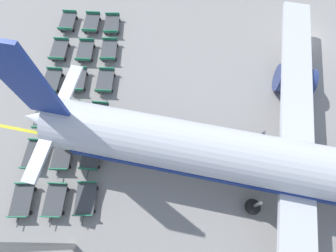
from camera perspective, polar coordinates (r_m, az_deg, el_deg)
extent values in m
plane|color=gray|center=(33.61, 27.78, 16.72)|extent=(500.00, 500.00, 0.00)
cylinder|color=silver|center=(21.98, 31.16, -8.70)|extent=(5.49, 41.43, 3.83)
cone|color=silver|center=(22.20, -23.93, 0.98)|extent=(3.82, 4.74, 3.64)
cube|color=navy|center=(17.52, -28.59, 8.32)|extent=(0.40, 2.88, 7.16)
cube|color=silver|center=(21.49, -23.34, 1.41)|extent=(9.94, 1.40, 0.24)
cube|color=silver|center=(22.02, 26.25, -8.85)|extent=(35.46, 3.94, 0.44)
cylinder|color=navy|center=(27.60, 25.79, 8.96)|extent=(2.71, 3.33, 2.59)
cube|color=navy|center=(22.54, 30.35, -9.20)|extent=(5.40, 37.30, 0.69)
cylinder|color=#56565B|center=(21.50, 18.73, -15.97)|extent=(0.24, 0.24, 2.03)
sphere|color=black|center=(22.46, 17.94, -16.39)|extent=(1.22, 1.22, 1.22)
cylinder|color=#56565B|center=(23.22, 19.51, -2.20)|extent=(0.24, 0.24, 2.03)
sphere|color=black|center=(24.11, 18.78, -3.12)|extent=(1.22, 1.22, 1.22)
cube|color=#424449|center=(32.85, -21.00, 20.54)|extent=(2.79, 1.82, 0.10)
cube|color=#237F56|center=(31.88, -21.62, 19.13)|extent=(0.24, 1.55, 0.32)
cube|color=#237F56|center=(33.58, -20.65, 22.37)|extent=(0.24, 1.55, 0.32)
cube|color=#333338|center=(31.85, -21.56, 18.22)|extent=(0.70, 0.13, 0.06)
sphere|color=black|center=(32.74, -22.24, 18.82)|extent=(0.36, 0.36, 0.36)
sphere|color=black|center=(32.25, -19.98, 19.00)|extent=(0.36, 0.36, 0.36)
sphere|color=black|center=(33.95, -21.55, 21.14)|extent=(0.36, 0.36, 0.36)
sphere|color=black|center=(33.48, -19.32, 21.34)|extent=(0.36, 0.36, 0.36)
cube|color=#424449|center=(30.38, -22.62, 15.12)|extent=(2.80, 1.83, 0.10)
cube|color=#237F56|center=(29.50, -23.30, 13.42)|extent=(0.25, 1.55, 0.32)
cube|color=#237F56|center=(31.01, -22.25, 17.22)|extent=(0.25, 1.55, 0.32)
cube|color=#333338|center=(29.52, -23.22, 12.43)|extent=(0.70, 0.13, 0.06)
sphere|color=black|center=(30.39, -23.91, 13.24)|extent=(0.36, 0.36, 0.36)
sphere|color=black|center=(29.85, -21.56, 13.36)|extent=(0.36, 0.36, 0.36)
sphere|color=black|center=(31.46, -23.15, 15.95)|extent=(0.36, 0.36, 0.36)
sphere|color=black|center=(30.94, -20.84, 16.10)|extent=(0.36, 0.36, 0.36)
cube|color=#424449|center=(28.26, -23.99, 9.08)|extent=(2.77, 1.76, 0.10)
cube|color=#237F56|center=(27.49, -24.79, 7.07)|extent=(0.21, 1.55, 0.32)
cube|color=#237F56|center=(28.75, -23.52, 11.46)|extent=(0.21, 1.55, 0.32)
cube|color=#333338|center=(27.58, -24.72, 6.02)|extent=(0.70, 0.12, 0.06)
sphere|color=black|center=(28.40, -25.36, 7.10)|extent=(0.36, 0.36, 0.36)
sphere|color=black|center=(27.82, -22.93, 7.06)|extent=(0.36, 0.36, 0.36)
sphere|color=black|center=(29.28, -24.45, 10.21)|extent=(0.36, 0.36, 0.36)
sphere|color=black|center=(28.72, -22.06, 10.23)|extent=(0.36, 0.36, 0.36)
cube|color=#424449|center=(26.50, -25.44, 2.16)|extent=(2.88, 1.99, 0.10)
cube|color=#237F56|center=(25.82, -26.08, -0.18)|extent=(0.35, 1.54, 0.32)
cube|color=#237F56|center=(26.89, -25.17, 4.80)|extent=(0.35, 1.54, 0.32)
cube|color=#333338|center=(25.95, -25.94, -1.27)|extent=(0.70, 0.18, 0.06)
sphere|color=black|center=(26.72, -26.73, -0.02)|extent=(0.36, 0.36, 0.36)
sphere|color=black|center=(26.16, -24.14, 0.03)|extent=(0.36, 0.36, 0.36)
sphere|color=black|center=(27.47, -26.07, 3.50)|extent=(0.36, 0.36, 0.36)
sphere|color=black|center=(26.93, -23.54, 3.61)|extent=(0.36, 0.36, 0.36)
cube|color=#424449|center=(25.23, -27.16, -5.52)|extent=(2.77, 1.78, 0.10)
cube|color=#237F56|center=(24.77, -28.11, -8.14)|extent=(0.22, 1.55, 0.32)
cube|color=#237F56|center=(25.41, -26.63, -2.66)|extent=(0.22, 1.55, 0.32)
cube|color=#333338|center=(24.98, -28.02, -9.21)|extent=(0.70, 0.12, 0.06)
sphere|color=black|center=(25.65, -28.63, -7.58)|extent=(0.36, 0.36, 0.36)
sphere|color=black|center=(25.03, -26.01, -7.96)|extent=(0.36, 0.36, 0.36)
sphere|color=black|center=(26.10, -27.58, -3.74)|extent=(0.36, 0.36, 0.36)
sphere|color=black|center=(25.49, -24.99, -4.01)|extent=(0.36, 0.36, 0.36)
cube|color=#424449|center=(24.51, -29.20, -13.91)|extent=(2.87, 1.96, 0.10)
cube|color=#237F56|center=(24.18, -30.06, -16.75)|extent=(0.33, 1.54, 0.32)
cube|color=#237F56|center=(24.54, -28.82, -10.89)|extent=(0.33, 1.54, 0.32)
cube|color=#333338|center=(24.44, -29.88, -17.78)|extent=(0.70, 0.17, 0.06)
sphere|color=black|center=(25.04, -30.62, -15.97)|extent=(0.36, 0.36, 0.36)
sphere|color=black|center=(24.42, -27.84, -16.37)|extent=(0.36, 0.36, 0.36)
sphere|color=black|center=(25.29, -29.73, -11.88)|extent=(0.36, 0.36, 0.36)
sphere|color=black|center=(24.68, -27.01, -12.16)|extent=(0.36, 0.36, 0.36)
cube|color=#424449|center=(31.91, -16.33, 20.79)|extent=(2.80, 1.83, 0.10)
cube|color=#237F56|center=(30.90, -16.85, 19.36)|extent=(0.25, 1.55, 0.32)
cube|color=#237F56|center=(32.66, -16.03, 22.65)|extent=(0.25, 1.55, 0.32)
cube|color=#333338|center=(30.87, -16.80, 18.42)|extent=(0.70, 0.14, 0.06)
sphere|color=black|center=(31.74, -17.64, 19.05)|extent=(0.36, 0.36, 0.36)
sphere|color=black|center=(31.35, -15.22, 19.18)|extent=(0.36, 0.36, 0.36)
sphere|color=black|center=(32.99, -17.04, 21.41)|extent=(0.36, 0.36, 0.36)
sphere|color=black|center=(32.61, -14.68, 21.56)|extent=(0.36, 0.36, 0.36)
cube|color=#424449|center=(29.40, -17.60, 15.39)|extent=(2.82, 1.86, 0.10)
cube|color=#237F56|center=(28.48, -18.14, 13.66)|extent=(0.27, 1.55, 0.32)
cube|color=#237F56|center=(30.06, -17.30, 17.54)|extent=(0.27, 1.55, 0.32)
cube|color=#333338|center=(28.50, -18.07, 12.63)|extent=(0.70, 0.15, 0.06)
sphere|color=black|center=(29.33, -18.94, 13.46)|extent=(0.36, 0.36, 0.36)
sphere|color=black|center=(28.92, -16.41, 13.57)|extent=(0.36, 0.36, 0.36)
sphere|color=black|center=(30.45, -18.33, 16.23)|extent=(0.36, 0.36, 0.36)
sphere|color=black|center=(30.05, -15.86, 16.37)|extent=(0.36, 0.36, 0.36)
cube|color=#424449|center=(27.41, -19.13, 9.55)|extent=(2.84, 1.90, 0.10)
cube|color=#237F56|center=(26.58, -19.70, 7.49)|extent=(0.29, 1.55, 0.32)
cube|color=#237F56|center=(27.95, -18.85, 11.98)|extent=(0.29, 1.55, 0.32)
cube|color=#333338|center=(26.65, -19.62, 6.41)|extent=(0.70, 0.16, 0.06)
sphere|color=black|center=(27.45, -20.51, 7.46)|extent=(0.36, 0.36, 0.36)
sphere|color=black|center=(27.00, -17.88, 7.53)|extent=(0.36, 0.36, 0.36)
sphere|color=black|center=(28.41, -19.89, 10.64)|extent=(0.36, 0.36, 0.36)
sphere|color=black|center=(27.99, -17.31, 10.76)|extent=(0.36, 0.36, 0.36)
cube|color=#424449|center=(25.50, -20.20, 2.22)|extent=(2.84, 1.90, 0.10)
cube|color=#237F56|center=(24.81, -20.84, -0.21)|extent=(0.29, 1.55, 0.32)
cube|color=#237F56|center=(25.89, -19.89, 4.97)|extent=(0.29, 1.55, 0.32)
cube|color=#333338|center=(24.95, -20.74, -1.34)|extent=(0.70, 0.16, 0.06)
sphere|color=black|center=(25.68, -21.66, 0.01)|extent=(0.36, 0.36, 0.36)
sphere|color=black|center=(25.21, -18.88, -0.05)|extent=(0.36, 0.36, 0.36)
sphere|color=black|center=(26.44, -20.96, 3.66)|extent=(0.36, 0.36, 0.36)
sphere|color=black|center=(25.98, -18.25, 3.67)|extent=(0.36, 0.36, 0.36)
cube|color=#424449|center=(24.22, -22.10, -5.88)|extent=(2.82, 1.88, 0.10)
cube|color=#237F56|center=(23.71, -22.86, -8.64)|extent=(0.28, 1.55, 0.32)
cube|color=#237F56|center=(24.43, -21.72, -2.88)|extent=(0.28, 1.55, 0.32)
cube|color=#333338|center=(23.92, -22.75, -9.76)|extent=(0.70, 0.15, 0.06)
sphere|color=black|center=(24.57, -23.64, -8.10)|extent=(0.36, 0.36, 0.36)
sphere|color=black|center=(24.07, -20.75, -8.35)|extent=(0.36, 0.36, 0.36)
sphere|color=black|center=(25.07, -22.82, -4.06)|extent=(0.36, 0.36, 0.36)
sphere|color=black|center=(24.58, -19.99, -4.22)|extent=(0.36, 0.36, 0.36)
cube|color=#424449|center=(23.39, -23.42, -14.58)|extent=(2.81, 1.84, 0.10)
cube|color=#237F56|center=(23.07, -24.31, -17.57)|extent=(0.26, 1.55, 0.32)
cube|color=#237F56|center=(23.39, -22.96, -11.42)|extent=(0.26, 1.55, 0.32)
cube|color=#333338|center=(23.35, -24.20, -18.62)|extent=(0.70, 0.14, 0.06)
sphere|color=black|center=(23.89, -25.06, -16.67)|extent=(0.36, 0.36, 0.36)
sphere|color=black|center=(23.38, -22.03, -17.18)|extent=(0.36, 0.36, 0.36)
sphere|color=black|center=(24.12, -24.10, -12.38)|extent=(0.36, 0.36, 0.36)
sphere|color=black|center=(23.61, -21.13, -12.78)|extent=(0.36, 0.36, 0.36)
cube|color=#424449|center=(31.26, -12.14, 20.91)|extent=(2.87, 1.96, 0.10)
cube|color=#237F56|center=(30.22, -12.43, 19.47)|extent=(0.33, 1.54, 0.32)
cube|color=#237F56|center=(32.04, -12.01, 22.79)|extent=(0.33, 1.54, 0.32)
cube|color=#333338|center=(30.19, -12.36, 18.51)|extent=(0.70, 0.17, 0.06)
sphere|color=black|center=(31.01, -13.41, 19.12)|extent=(0.36, 0.36, 0.36)
sphere|color=black|center=(30.75, -10.88, 19.30)|extent=(0.36, 0.36, 0.36)
sphere|color=black|center=(32.30, -13.09, 21.51)|extent=(0.36, 0.36, 0.36)
sphere|color=black|center=(32.05, -10.62, 21.69)|extent=(0.36, 0.36, 0.36)
cube|color=#424449|center=(28.85, -12.73, 15.89)|extent=(2.84, 1.92, 0.10)
cube|color=#237F56|center=(27.89, -13.10, 14.15)|extent=(0.30, 1.55, 0.32)
cube|color=#237F56|center=(29.53, -12.54, 18.06)|extent=(0.30, 1.55, 0.32)
cube|color=#333338|center=(27.91, -13.05, 13.11)|extent=(0.70, 0.16, 0.06)
sphere|color=black|center=(28.70, -14.10, 13.93)|extent=(0.36, 0.36, 0.36)
sphere|color=black|center=(28.41, -11.44, 14.05)|extent=(0.36, 0.36, 0.36)
sphere|color=black|center=(29.86, -13.67, 16.73)|extent=(0.36, 0.36, 0.36)
sphere|color=black|center=(29.58, -11.09, 16.86)|extent=(0.36, 0.36, 0.36)
cube|color=#424449|center=(26.58, -13.53, 9.60)|extent=(2.80, 1.84, 0.10)
cube|color=#237F56|center=(25.74, -14.04, 7.48)|extent=(0.25, 1.55, 0.32)
cube|color=#237F56|center=(27.13, -13.23, 12.10)|extent=(0.25, 1.55, 0.32)
cube|color=#333338|center=(25.82, -14.00, 6.36)|extent=(0.70, 0.14, 0.06)
sphere|color=black|center=(26.57, -15.03, 7.49)|extent=(0.36, 0.36, 0.36)
sphere|color=black|center=(26.23, -12.24, 7.47)|extent=(0.36, 0.36, 0.36)
sphere|color=black|center=(27.55, -14.43, 10.77)|extent=(0.36, 0.36, 0.36)
sphere|color=black|center=(27.23, -11.71, 10.78)|extent=(0.36, 0.36, 0.36)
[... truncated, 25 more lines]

